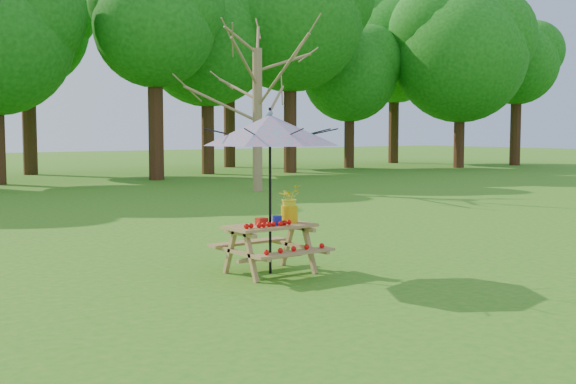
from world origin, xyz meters
TOP-DOWN VIEW (x-y plane):
  - picnic_table at (-4.06, 3.06)m, footprint 1.20×1.32m
  - patio_umbrella at (-4.06, 3.07)m, footprint 2.18×2.18m
  - produce_bins at (-4.09, 3.07)m, footprint 0.30×0.40m
  - tomatoes_row at (-4.21, 2.89)m, footprint 0.77×0.13m
  - flower_bucket at (-3.71, 3.11)m, footprint 0.37×0.33m

SIDE VIEW (x-z plane):
  - picnic_table at x=-4.06m, z-range -0.01..0.66m
  - tomatoes_row at x=-4.21m, z-range 0.67..0.74m
  - produce_bins at x=-4.09m, z-range 0.66..0.79m
  - flower_bucket at x=-3.71m, z-range 0.69..1.21m
  - patio_umbrella at x=-4.06m, z-range 0.82..3.07m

